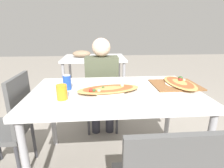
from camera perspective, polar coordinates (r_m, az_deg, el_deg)
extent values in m
plane|color=gray|center=(1.85, 0.95, -24.57)|extent=(14.00, 14.00, 0.00)
cube|color=silver|center=(1.46, 1.09, -2.86)|extent=(1.39, 0.84, 0.04)
cylinder|color=#99999E|center=(1.43, -26.16, -22.92)|extent=(0.05, 0.05, 0.71)
cylinder|color=#99999E|center=(1.55, 28.49, -19.86)|extent=(0.05, 0.05, 0.71)
cylinder|color=#99999E|center=(2.01, -18.84, -9.65)|extent=(0.05, 0.05, 0.71)
cylinder|color=#99999E|center=(2.09, 17.91, -8.39)|extent=(0.05, 0.05, 0.71)
cube|color=#4C4C4C|center=(2.20, -3.24, -4.16)|extent=(0.40, 0.40, 0.04)
cube|color=#4C4C4C|center=(2.30, -3.47, 3.23)|extent=(0.38, 0.03, 0.45)
cylinder|color=#38383D|center=(2.15, 1.60, -11.25)|extent=(0.03, 0.03, 0.41)
cylinder|color=#38383D|center=(2.15, -7.65, -11.51)|extent=(0.03, 0.03, 0.41)
cylinder|color=#38383D|center=(2.45, 0.75, -7.41)|extent=(0.03, 0.03, 0.41)
cylinder|color=#38383D|center=(2.45, -7.27, -7.63)|extent=(0.03, 0.03, 0.41)
cube|color=#4C4C4C|center=(1.78, -32.16, -12.72)|extent=(0.40, 0.40, 0.04)
cube|color=#4C4C4C|center=(1.60, -27.69, -5.53)|extent=(0.03, 0.38, 0.45)
cylinder|color=#38383D|center=(1.70, -28.07, -22.52)|extent=(0.03, 0.03, 0.41)
cylinder|color=#38383D|center=(1.95, -24.15, -16.31)|extent=(0.03, 0.03, 0.41)
cylinder|color=#2D2D38|center=(2.19, -0.79, -10.17)|extent=(0.10, 0.10, 0.45)
cylinder|color=#2D2D38|center=(2.18, -5.36, -10.30)|extent=(0.10, 0.10, 0.45)
cube|color=#474C38|center=(2.09, -3.35, 2.26)|extent=(0.38, 0.21, 0.49)
sphere|color=beige|center=(2.02, -3.53, 11.83)|extent=(0.21, 0.21, 0.21)
cylinder|color=white|center=(1.42, -1.09, -2.29)|extent=(0.27, 0.27, 0.01)
ellipsoid|color=tan|center=(1.42, -1.09, -1.64)|extent=(0.54, 0.31, 0.02)
ellipsoid|color=#C14C28|center=(1.42, -1.09, -1.41)|extent=(0.44, 0.25, 0.01)
sphere|color=maroon|center=(1.35, -6.88, -2.09)|extent=(0.03, 0.03, 0.03)
sphere|color=#335928|center=(1.42, -2.92, -1.09)|extent=(0.02, 0.02, 0.02)
sphere|color=beige|center=(1.45, 3.33, -0.57)|extent=(0.03, 0.03, 0.03)
sphere|color=#335928|center=(1.35, -5.90, -2.12)|extent=(0.03, 0.03, 0.03)
sphere|color=beige|center=(1.34, -4.29, -2.24)|extent=(0.03, 0.03, 0.03)
cylinder|color=#1E47B2|center=(1.51, -14.45, 0.48)|extent=(0.07, 0.07, 0.12)
cylinder|color=silver|center=(1.49, -14.63, 2.77)|extent=(0.06, 0.06, 0.00)
cylinder|color=orange|center=(1.31, -16.05, -2.59)|extent=(0.08, 0.08, 0.11)
cube|color=brown|center=(1.68, 19.89, -0.24)|extent=(0.40, 0.34, 0.01)
cylinder|color=white|center=(1.70, 21.12, -0.17)|extent=(0.25, 0.25, 0.01)
ellipsoid|color=tan|center=(1.69, 21.18, 0.38)|extent=(0.24, 0.46, 0.02)
ellipsoid|color=#C14C28|center=(1.69, 21.21, 0.57)|extent=(0.20, 0.38, 0.01)
sphere|color=#335928|center=(1.79, 21.57, 1.78)|extent=(0.03, 0.03, 0.03)
sphere|color=beige|center=(1.74, 22.49, 1.15)|extent=(0.02, 0.02, 0.02)
sphere|color=maroon|center=(1.73, 21.36, 1.28)|extent=(0.03, 0.03, 0.03)
sphere|color=#335928|center=(1.81, 21.27, 1.94)|extent=(0.03, 0.03, 0.03)
cube|color=silver|center=(3.21, -5.88, 8.43)|extent=(1.10, 0.80, 0.04)
ellipsoid|color=#8C7259|center=(3.21, -9.91, 9.71)|extent=(0.32, 0.24, 0.12)
cylinder|color=#99999E|center=(3.01, -15.33, -0.12)|extent=(0.05, 0.05, 0.71)
cylinder|color=#99999E|center=(2.99, 3.86, 0.35)|extent=(0.05, 0.05, 0.71)
cylinder|color=#99999E|center=(3.67, -13.43, 3.23)|extent=(0.05, 0.05, 0.71)
cylinder|color=#99999E|center=(3.65, 2.28, 3.63)|extent=(0.05, 0.05, 0.71)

